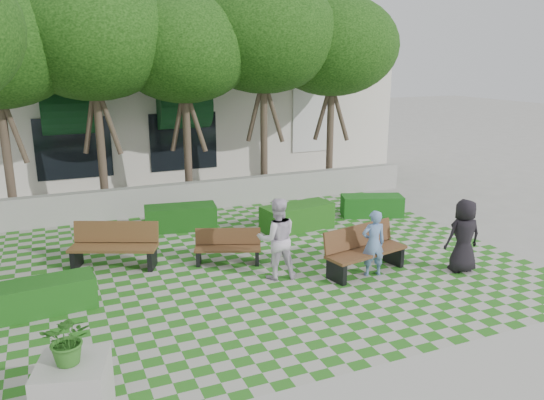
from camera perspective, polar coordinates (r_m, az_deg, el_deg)
name	(u,v)px	position (r m, az deg, el deg)	size (l,w,h in m)	color
ground	(278,280)	(11.78, 0.65, -8.60)	(90.00, 90.00, 0.00)	gray
lawn	(261,264)	(12.62, -1.20, -6.90)	(12.00, 12.00, 0.00)	#2B721E
retaining_wall	(200,195)	(17.19, -7.73, 0.51)	(15.00, 0.36, 0.90)	#9E9B93
bench_east	(364,251)	(12.21, 9.88, -5.38)	(2.10, 1.06, 1.06)	#51321B
bench_mid	(228,247)	(12.61, -4.77, -5.09)	(1.63, 1.04, 0.81)	#51321B
bench_west	(115,246)	(12.85, -16.58, -4.78)	(2.08, 1.40, 1.04)	brown
hedge_east	(372,206)	(16.58, 10.70, -0.62)	(1.84, 0.73, 0.64)	#165317
hedge_midright	(297,217)	(15.04, 2.74, -1.84)	(2.06, 0.82, 0.72)	#1D5316
hedge_midleft	(181,218)	(15.24, -9.80, -1.87)	(1.98, 0.79, 0.69)	#144713
hedge_west	(46,296)	(11.19, -23.10, -9.45)	(1.79, 0.72, 0.63)	#174D14
planter_front	(73,379)	(7.81, -20.63, -17.58)	(1.08, 1.08, 1.57)	#9E9B93
person_blue	(373,243)	(11.97, 10.85, -4.60)	(0.55, 0.36, 1.51)	#6889BE
person_dark	(464,236)	(12.71, 19.92, -3.65)	(0.83, 0.54, 1.69)	black
person_white	(277,239)	(11.58, 0.54, -4.18)	(0.89, 0.69, 1.82)	silver
tree_row	(132,41)	(16.02, -14.78, 16.20)	(17.70, 13.40, 7.41)	#47382B
building	(171,108)	(24.62, -10.82, 9.64)	(18.00, 8.92, 5.15)	silver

